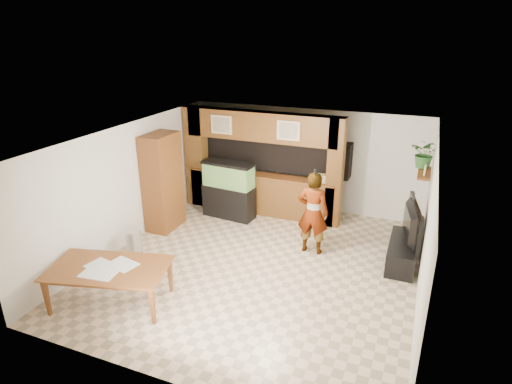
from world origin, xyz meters
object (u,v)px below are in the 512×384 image
at_px(aquarium, 229,190).
at_px(television, 406,223).
at_px(dining_table, 110,286).
at_px(person, 313,213).
at_px(pantry_cabinet, 163,182).

height_order(aquarium, television, aquarium).
bearing_deg(dining_table, person, 34.00).
height_order(aquarium, person, person).
xyz_separation_m(aquarium, dining_table, (-0.30, -4.07, -0.35)).
bearing_deg(pantry_cabinet, dining_table, -74.11).
distance_m(pantry_cabinet, television, 5.37).
bearing_deg(dining_table, aquarium, 70.75).
relative_size(pantry_cabinet, aquarium, 1.58).
bearing_deg(pantry_cabinet, television, 3.47).
bearing_deg(television, aquarium, 69.33).
height_order(aquarium, dining_table, aquarium).
distance_m(aquarium, person, 2.58).
height_order(television, person, person).
relative_size(aquarium, television, 1.00).
relative_size(television, dining_table, 0.72).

